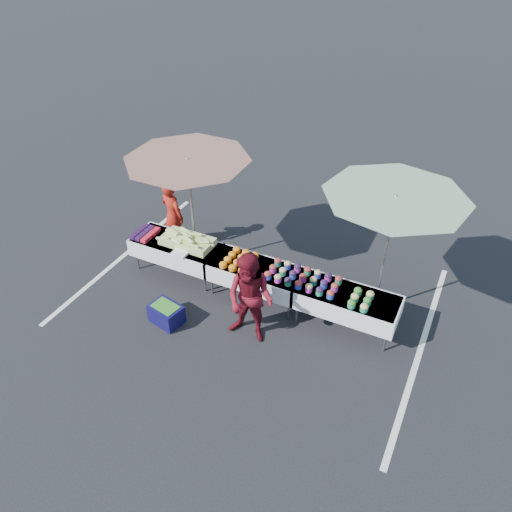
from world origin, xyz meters
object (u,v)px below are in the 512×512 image
at_px(table_center, 256,274).
at_px(storage_bin, 166,313).
at_px(table_left, 177,249).
at_px(table_right, 347,302).
at_px(vendor, 173,216).
at_px(customer, 250,299).
at_px(umbrella_right, 394,207).
at_px(umbrella_left, 188,169).

xyz_separation_m(table_center, storage_bin, (-1.17, -1.35, -0.39)).
xyz_separation_m(table_left, table_right, (3.60, 0.00, 0.00)).
height_order(table_center, storage_bin, table_center).
relative_size(table_left, vendor, 1.14).
bearing_deg(customer, vendor, 148.53).
xyz_separation_m(table_center, vendor, (-2.36, 0.74, 0.23)).
relative_size(customer, umbrella_right, 0.62).
relative_size(customer, storage_bin, 2.72).
xyz_separation_m(umbrella_right, storage_bin, (-3.37, -2.04, -2.08)).
xyz_separation_m(table_right, customer, (-1.42, -1.00, 0.30)).
distance_m(table_right, umbrella_right, 1.87).
relative_size(table_center, table_right, 1.00).
bearing_deg(umbrella_left, table_right, -6.67).
distance_m(table_left, table_right, 3.60).
height_order(vendor, customer, customer).
height_order(table_left, umbrella_left, umbrella_left).
bearing_deg(table_center, vendor, 162.70).
bearing_deg(umbrella_right, storage_bin, -148.78).
xyz_separation_m(umbrella_left, umbrella_right, (3.81, 0.29, 0.03)).
relative_size(table_center, umbrella_left, 0.59).
height_order(table_right, vendor, vendor).
distance_m(vendor, customer, 3.25).
bearing_deg(table_right, vendor, 169.97).
height_order(table_right, umbrella_left, umbrella_left).
xyz_separation_m(table_center, umbrella_left, (-1.62, 0.40, 1.66)).
bearing_deg(vendor, table_center, 178.99).
distance_m(table_center, vendor, 2.49).
relative_size(table_left, table_center, 1.00).
bearing_deg(umbrella_left, table_center, -13.88).
bearing_deg(table_left, storage_bin, -65.14).
distance_m(umbrella_left, umbrella_right, 3.82).
bearing_deg(table_left, table_right, 0.00).
bearing_deg(umbrella_left, customer, -34.95).
distance_m(table_left, customer, 2.42).
distance_m(vendor, storage_bin, 2.48).
height_order(table_right, umbrella_right, umbrella_right).
bearing_deg(table_center, customer, -68.97).
bearing_deg(customer, table_center, 111.85).
relative_size(umbrella_right, storage_bin, 4.37).
height_order(table_left, table_right, same).
relative_size(table_right, vendor, 1.14).
relative_size(vendor, umbrella_right, 0.57).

